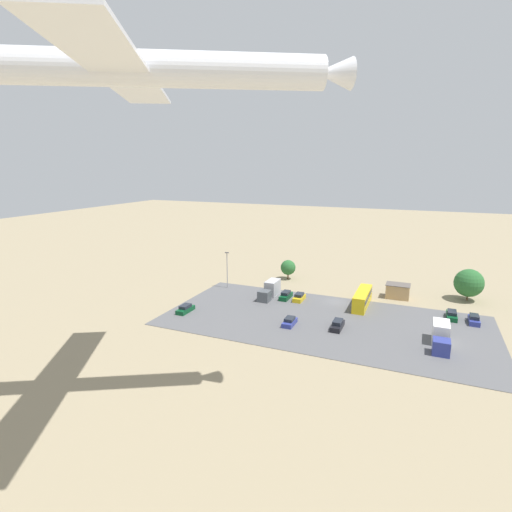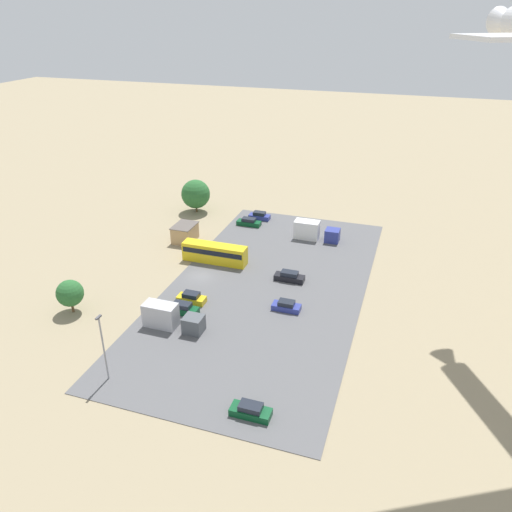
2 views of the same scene
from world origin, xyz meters
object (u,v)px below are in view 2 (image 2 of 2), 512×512
Objects in this scene: parked_car_0 at (249,222)px; parked_car_2 at (251,411)px; parked_truck_0 at (170,317)px; parked_car_1 at (191,298)px; shed_building at (185,233)px; bus at (215,253)px; parked_car_5 at (286,306)px; parked_car_3 at (289,277)px; parked_car_4 at (182,309)px; parked_truck_1 at (314,231)px; parked_car_6 at (259,216)px.

parked_car_2 is at bearing 19.34° from parked_car_0.
parked_car_1 is at bearing -179.96° from parked_truck_0.
parked_car_2 is at bearing 34.26° from shed_building.
parked_car_0 is at bearing 139.49° from shed_building.
parked_car_5 is at bearing 55.53° from bus.
parked_car_3 is 0.56× the size of parked_truck_0.
parked_car_1 is 3.07m from parked_car_4.
parked_truck_1 reaches higher than parked_car_5.
shed_building is 1.07× the size of parked_car_3.
parked_car_0 is 13.92m from parked_truck_1.
parked_truck_1 is (-16.86, 0.20, 0.89)m from parked_car_3.
shed_building reaches higher than parked_car_0.
bus is at bearing 5.99° from parked_car_4.
parked_car_4 is 14.94m from parked_car_5.
shed_building is at bearing 34.26° from parked_car_2.
parked_car_6 reaches higher than parked_car_5.
shed_building is 1.24× the size of parked_car_5.
parked_truck_1 is (-46.58, -3.46, 0.93)m from parked_car_2.
parked_car_2 reaches higher than parked_car_5.
parked_car_1 is 0.89× the size of parked_car_3.
parked_car_1 is 0.99× the size of parked_car_6.
parked_car_2 is 1.08× the size of parked_car_5.
shed_building is 1.19× the size of parked_car_6.
parked_car_2 is 46.72m from parked_truck_1.
bus is 16.31m from parked_car_4.
parked_truck_0 reaches higher than parked_car_1.
parked_truck_0 reaches higher than bus.
parked_car_1 is 0.50× the size of parked_truck_1.
parked_car_3 is 0.56× the size of parked_truck_1.
parked_car_5 is 34.38m from parked_car_6.
parked_car_0 is at bearing -99.50° from parked_truck_1.
shed_building is 17.37m from parked_car_6.
parked_car_6 is (-33.69, -0.39, 0.00)m from parked_car_1.
parked_car_0 is (-10.50, 8.97, -0.88)m from shed_building.
parked_car_0 is at bearing 2.43° from parked_car_4.
parked_car_0 is at bearing 2.67° from parked_car_1.
parked_car_5 is (-5.49, 13.89, -0.09)m from parked_car_4.
parked_car_2 is at bearing -162.93° from parked_car_6.
parked_car_3 is at bearing 80.69° from bus.
parked_car_1 is at bearing 2.67° from parked_car_0.
parked_car_0 is 23.42m from parked_car_3.
bus is 2.72× the size of parked_car_5.
parked_car_0 is at bearing 19.34° from parked_car_2.
parked_car_4 is (13.93, -12.09, 0.02)m from parked_car_3.
parked_car_5 is at bearing -80.12° from parked_car_1.
parked_truck_0 is at bearing 4.89° from bus.
parked_car_4 reaches higher than parked_car_3.
parked_car_0 is (-16.89, 0.30, -1.12)m from bus.
parked_truck_1 is at bearing -21.77° from parked_car_4.
parked_truck_0 reaches higher than parked_car_5.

